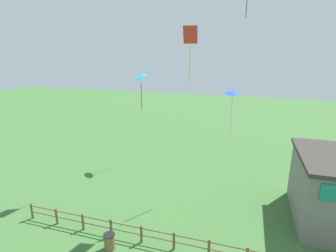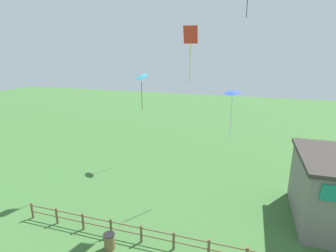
% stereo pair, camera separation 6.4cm
% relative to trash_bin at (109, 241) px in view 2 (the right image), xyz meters
% --- Properties ---
extents(wooden_fence, '(17.03, 0.14, 1.07)m').
position_rel_trash_bin_xyz_m(wooden_fence, '(2.38, 0.98, 0.15)').
color(wooden_fence, brown).
rests_on(wooden_fence, ground_plane).
extents(trash_bin, '(0.62, 0.62, 0.92)m').
position_rel_trash_bin_xyz_m(trash_bin, '(0.00, 0.00, 0.00)').
color(trash_bin, brown).
rests_on(trash_bin, ground_plane).
extents(kite_red_diamond, '(0.93, 0.77, 3.35)m').
position_rel_trash_bin_xyz_m(kite_red_diamond, '(2.88, 5.95, 10.42)').
color(kite_red_diamond, red).
extents(kite_cyan_delta, '(1.63, 1.61, 3.38)m').
position_rel_trash_bin_xyz_m(kite_cyan_delta, '(-2.95, 11.96, 7.54)').
color(kite_cyan_delta, '#2DB2C6').
extents(kite_blue_delta, '(0.90, 0.89, 2.20)m').
position_rel_trash_bin_xyz_m(kite_blue_delta, '(5.83, 1.53, 7.90)').
color(kite_blue_delta, blue).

